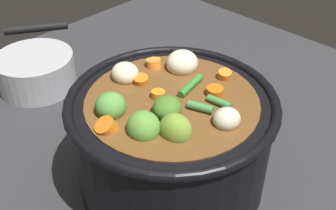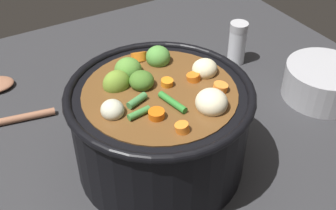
# 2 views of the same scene
# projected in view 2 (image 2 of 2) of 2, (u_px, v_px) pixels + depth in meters

# --- Properties ---
(ground_plane) EXTENTS (1.10, 1.10, 0.00)m
(ground_plane) POSITION_uv_depth(u_px,v_px,m) (161.00, 162.00, 0.71)
(ground_plane) COLOR #2D2D30
(cooking_pot) EXTENTS (0.28, 0.28, 0.17)m
(cooking_pot) POSITION_uv_depth(u_px,v_px,m) (160.00, 126.00, 0.66)
(cooking_pot) COLOR black
(cooking_pot) RESTS_ON ground_plane
(salt_shaker) EXTENTS (0.04, 0.04, 0.09)m
(salt_shaker) POSITION_uv_depth(u_px,v_px,m) (237.00, 43.00, 0.92)
(salt_shaker) COLOR silver
(salt_shaker) RESTS_ON ground_plane
(small_saucepan) EXTENTS (0.24, 0.21, 0.07)m
(small_saucepan) POSITION_uv_depth(u_px,v_px,m) (326.00, 82.00, 0.83)
(small_saucepan) COLOR #ADADB2
(small_saucepan) RESTS_ON ground_plane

